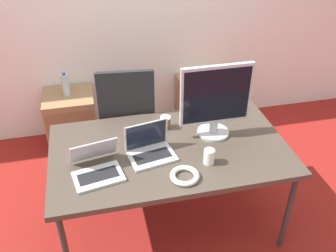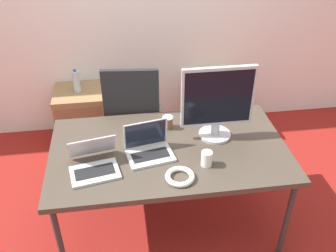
{
  "view_description": "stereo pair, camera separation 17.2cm",
  "coord_description": "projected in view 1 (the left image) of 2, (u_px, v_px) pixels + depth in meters",
  "views": [
    {
      "loc": [
        -0.47,
        -2.0,
        2.31
      ],
      "look_at": [
        0.0,
        0.05,
        0.89
      ],
      "focal_mm": 40.0,
      "sensor_mm": 36.0,
      "label": 1
    },
    {
      "loc": [
        -0.3,
        -2.03,
        2.31
      ],
      "look_at": [
        0.0,
        0.05,
        0.89
      ],
      "focal_mm": 40.0,
      "sensor_mm": 36.0,
      "label": 2
    }
  ],
  "objects": [
    {
      "name": "coffee_cup_white",
      "position": [
        209.0,
        156.0,
        2.42
      ],
      "size": [
        0.07,
        0.07,
        0.1
      ],
      "color": "white",
      "rests_on": "desk"
    },
    {
      "name": "cabinet_left",
      "position": [
        72.0,
        120.0,
        3.7
      ],
      "size": [
        0.47,
        0.45,
        0.57
      ],
      "color": "#99754C",
      "rests_on": "ground_plane"
    },
    {
      "name": "cabinet_right",
      "position": [
        201.0,
        105.0,
        3.95
      ],
      "size": [
        0.47,
        0.45,
        0.57
      ],
      "color": "#99754C",
      "rests_on": "ground_plane"
    },
    {
      "name": "ground_plane",
      "position": [
        169.0,
        221.0,
        3.0
      ],
      "size": [
        14.0,
        14.0,
        0.0
      ],
      "primitive_type": "plane",
      "color": "maroon"
    },
    {
      "name": "cable_coil",
      "position": [
        185.0,
        176.0,
        2.32
      ],
      "size": [
        0.19,
        0.19,
        0.03
      ],
      "color": "white",
      "rests_on": "desk"
    },
    {
      "name": "coffee_cup_brown",
      "position": [
        165.0,
        122.0,
        2.76
      ],
      "size": [
        0.08,
        0.08,
        0.09
      ],
      "color": "brown",
      "rests_on": "desk"
    },
    {
      "name": "laptop_left",
      "position": [
        150.0,
        149.0,
        2.49
      ],
      "size": [
        0.34,
        0.27,
        0.22
      ],
      "color": "silver",
      "rests_on": "desk"
    },
    {
      "name": "wall_back",
      "position": [
        134.0,
        4.0,
        3.47
      ],
      "size": [
        10.0,
        0.05,
        2.6
      ],
      "color": "white",
      "rests_on": "ground_plane"
    },
    {
      "name": "office_chair",
      "position": [
        129.0,
        132.0,
        3.3
      ],
      "size": [
        0.56,
        0.58,
        1.1
      ],
      "color": "#232326",
      "rests_on": "ground_plane"
    },
    {
      "name": "water_bottle",
      "position": [
        66.0,
        85.0,
        3.48
      ],
      "size": [
        0.07,
        0.07,
        0.23
      ],
      "color": "silver",
      "rests_on": "cabinet_left"
    },
    {
      "name": "laptop_right",
      "position": [
        97.0,
        167.0,
        2.34
      ],
      "size": [
        0.34,
        0.35,
        0.2
      ],
      "color": "silver",
      "rests_on": "desk"
    },
    {
      "name": "desk",
      "position": [
        169.0,
        153.0,
        2.61
      ],
      "size": [
        1.63,
        0.94,
        0.74
      ],
      "color": "#473D33",
      "rests_on": "ground_plane"
    },
    {
      "name": "monitor",
      "position": [
        216.0,
        101.0,
        2.57
      ],
      "size": [
        0.5,
        0.23,
        0.54
      ],
      "color": "#B7B7BC",
      "rests_on": "desk"
    }
  ]
}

